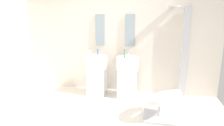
# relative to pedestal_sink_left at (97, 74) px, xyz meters

# --- Properties ---
(ground_plane) EXTENTS (4.80, 3.60, 0.04)m
(ground_plane) POSITION_rel_pedestal_sink_left_xyz_m (0.36, -1.23, -0.53)
(ground_plane) COLOR silver
(rear_partition) EXTENTS (4.80, 0.10, 2.60)m
(rear_partition) POSITION_rel_pedestal_sink_left_xyz_m (0.36, 0.42, 0.79)
(rear_partition) COLOR beige
(rear_partition) RESTS_ON ground_plane
(pedestal_sink_left) EXTENTS (0.49, 0.49, 1.04)m
(pedestal_sink_left) POSITION_rel_pedestal_sink_left_xyz_m (0.00, 0.00, 0.00)
(pedestal_sink_left) COLOR white
(pedestal_sink_left) RESTS_ON ground_plane
(pedestal_sink_right) EXTENTS (0.49, 0.49, 1.04)m
(pedestal_sink_right) POSITION_rel_pedestal_sink_left_xyz_m (0.72, 0.00, 0.00)
(pedestal_sink_right) COLOR white
(pedestal_sink_right) RESTS_ON ground_plane
(vanity_mirror_left) EXTENTS (0.22, 0.03, 0.74)m
(vanity_mirror_left) POSITION_rel_pedestal_sink_left_xyz_m (0.00, 0.35, 0.99)
(vanity_mirror_left) COLOR #8C9EA8
(vanity_mirror_right) EXTENTS (0.22, 0.03, 0.74)m
(vanity_mirror_right) POSITION_rel_pedestal_sink_left_xyz_m (0.72, 0.35, 0.99)
(vanity_mirror_right) COLOR #8C9EA8
(shower_column) EXTENTS (0.49, 0.24, 2.05)m
(shower_column) POSITION_rel_pedestal_sink_left_xyz_m (1.94, 0.30, 0.57)
(shower_column) COLOR #B7BABF
(shower_column) RESTS_ON ground_plane
(lounge_chair) EXTENTS (1.10, 1.10, 0.65)m
(lounge_chair) POSITION_rel_pedestal_sink_left_xyz_m (1.43, -0.91, -0.16)
(lounge_chair) COLOR #B7BABF
(lounge_chair) RESTS_ON ground_plane
(soap_bottle_blue) EXTENTS (0.04, 0.04, 0.13)m
(soap_bottle_blue) POSITION_rel_pedestal_sink_left_xyz_m (-0.00, 0.13, 0.49)
(soap_bottle_blue) COLOR #4C72B7
(soap_bottle_blue) RESTS_ON pedestal_sink_left
(soap_bottle_green) EXTENTS (0.04, 0.04, 0.19)m
(soap_bottle_green) POSITION_rel_pedestal_sink_left_xyz_m (0.67, -0.11, 0.52)
(soap_bottle_green) COLOR #59996B
(soap_bottle_green) RESTS_ON pedestal_sink_right
(soap_bottle_white) EXTENTS (0.04, 0.04, 0.16)m
(soap_bottle_white) POSITION_rel_pedestal_sink_left_xyz_m (-0.15, -0.02, 0.50)
(soap_bottle_white) COLOR white
(soap_bottle_white) RESTS_ON pedestal_sink_left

